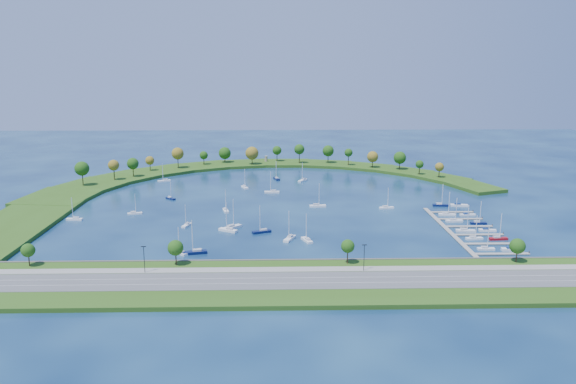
{
  "coord_description": "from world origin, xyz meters",
  "views": [
    {
      "loc": [
        -2.41,
        -308.17,
        75.77
      ],
      "look_at": [
        5.0,
        5.0,
        4.0
      ],
      "focal_mm": 34.91,
      "sensor_mm": 36.0,
      "label": 1
    }
  ],
  "objects_px": {
    "moored_boat_10": "(75,218)",
    "moored_boat_7": "(307,239)",
    "docked_boat_7": "(478,222)",
    "docked_boat_3": "(498,238)",
    "moored_boat_15": "(228,229)",
    "docked_boat_0": "(486,248)",
    "moored_boat_11": "(180,252)",
    "moored_boat_12": "(135,213)",
    "harbor_tower": "(266,159)",
    "moored_boat_5": "(277,178)",
    "docked_boat_10": "(440,204)",
    "docked_boat_11": "(459,205)",
    "moored_boat_0": "(290,238)",
    "moored_boat_14": "(164,180)",
    "docked_boat_2": "(474,238)",
    "moored_boat_3": "(187,224)",
    "moored_boat_8": "(262,231)",
    "moored_boat_16": "(195,252)",
    "moored_boat_1": "(318,205)",
    "moored_boat_6": "(386,207)",
    "docked_boat_4": "(465,230)",
    "docked_boat_6": "(454,220)",
    "moored_boat_13": "(232,226)",
    "dock_system": "(464,230)",
    "moored_boat_4": "(245,187)",
    "docked_boat_5": "(487,230)",
    "docked_boat_9": "(467,215)",
    "moored_boat_18": "(226,210)",
    "moored_boat_9": "(171,198)",
    "moored_boat_17": "(272,191)",
    "moored_boat_2": "(303,180)"
  },
  "relations": [
    {
      "from": "moored_boat_13",
      "to": "docked_boat_7",
      "type": "bearing_deg",
      "value": -41.43
    },
    {
      "from": "moored_boat_18",
      "to": "docked_boat_11",
      "type": "relative_size",
      "value": 1.24
    },
    {
      "from": "moored_boat_1",
      "to": "moored_boat_6",
      "type": "bearing_deg",
      "value": -11.57
    },
    {
      "from": "moored_boat_10",
      "to": "moored_boat_13",
      "type": "relative_size",
      "value": 0.83
    },
    {
      "from": "harbor_tower",
      "to": "docked_boat_2",
      "type": "height_order",
      "value": "docked_boat_2"
    },
    {
      "from": "dock_system",
      "to": "docked_boat_0",
      "type": "distance_m",
      "value": 26.85
    },
    {
      "from": "harbor_tower",
      "to": "docked_boat_11",
      "type": "xyz_separation_m",
      "value": [
        107.13,
        -135.27,
        -3.49
      ]
    },
    {
      "from": "moored_boat_0",
      "to": "moored_boat_5",
      "type": "bearing_deg",
      "value": -154.49
    },
    {
      "from": "moored_boat_0",
      "to": "moored_boat_9",
      "type": "xyz_separation_m",
      "value": [
        -66.41,
        77.55,
        -0.08
      ]
    },
    {
      "from": "docked_boat_7",
      "to": "docked_boat_3",
      "type": "bearing_deg",
      "value": -87.27
    },
    {
      "from": "moored_boat_1",
      "to": "dock_system",
      "type": "bearing_deg",
      "value": -40.35
    },
    {
      "from": "moored_boat_5",
      "to": "docked_boat_6",
      "type": "bearing_deg",
      "value": -157.42
    },
    {
      "from": "moored_boat_7",
      "to": "docked_boat_3",
      "type": "xyz_separation_m",
      "value": [
        84.62,
        0.41,
        -0.01
      ]
    },
    {
      "from": "moored_boat_11",
      "to": "moored_boat_12",
      "type": "height_order",
      "value": "moored_boat_11"
    },
    {
      "from": "moored_boat_0",
      "to": "moored_boat_15",
      "type": "xyz_separation_m",
      "value": [
        -28.12,
        13.32,
        0.01
      ]
    },
    {
      "from": "harbor_tower",
      "to": "moored_boat_2",
      "type": "height_order",
      "value": "moored_boat_2"
    },
    {
      "from": "moored_boat_15",
      "to": "docked_boat_4",
      "type": "relative_size",
      "value": 1.08
    },
    {
      "from": "moored_boat_7",
      "to": "docked_boat_9",
      "type": "xyz_separation_m",
      "value": [
        84.59,
        40.56,
        -0.33
      ]
    },
    {
      "from": "moored_boat_4",
      "to": "moored_boat_14",
      "type": "bearing_deg",
      "value": -131.46
    },
    {
      "from": "moored_boat_16",
      "to": "docked_boat_10",
      "type": "relative_size",
      "value": 1.15
    },
    {
      "from": "moored_boat_17",
      "to": "docked_boat_7",
      "type": "relative_size",
      "value": 1.15
    },
    {
      "from": "moored_boat_10",
      "to": "moored_boat_7",
      "type": "bearing_deg",
      "value": 166.56
    },
    {
      "from": "harbor_tower",
      "to": "moored_boat_5",
      "type": "height_order",
      "value": "moored_boat_5"
    },
    {
      "from": "moored_boat_12",
      "to": "docked_boat_10",
      "type": "relative_size",
      "value": 0.87
    },
    {
      "from": "moored_boat_1",
      "to": "moored_boat_10",
      "type": "distance_m",
      "value": 125.09
    },
    {
      "from": "docked_boat_10",
      "to": "docked_boat_11",
      "type": "distance_m",
      "value": 9.98
    },
    {
      "from": "moored_boat_6",
      "to": "moored_boat_0",
      "type": "bearing_deg",
      "value": -143.94
    },
    {
      "from": "moored_boat_3",
      "to": "moored_boat_6",
      "type": "relative_size",
      "value": 0.93
    },
    {
      "from": "moored_boat_3",
      "to": "docked_boat_6",
      "type": "xyz_separation_m",
      "value": [
        130.42,
        4.34,
        0.04
      ]
    },
    {
      "from": "docked_boat_0",
      "to": "docked_boat_7",
      "type": "distance_m",
      "value": 39.68
    },
    {
      "from": "moored_boat_4",
      "to": "docked_boat_6",
      "type": "bearing_deg",
      "value": 33.58
    },
    {
      "from": "moored_boat_5",
      "to": "docked_boat_7",
      "type": "bearing_deg",
      "value": -155.28
    },
    {
      "from": "docked_boat_3",
      "to": "harbor_tower",
      "type": "bearing_deg",
      "value": 114.9
    },
    {
      "from": "moored_boat_1",
      "to": "moored_boat_2",
      "type": "relative_size",
      "value": 1.04
    },
    {
      "from": "moored_boat_4",
      "to": "moored_boat_14",
      "type": "xyz_separation_m",
      "value": [
        -54.18,
        21.38,
        -0.01
      ]
    },
    {
      "from": "moored_boat_0",
      "to": "moored_boat_13",
      "type": "relative_size",
      "value": 0.94
    },
    {
      "from": "moored_boat_15",
      "to": "docked_boat_0",
      "type": "height_order",
      "value": "moored_boat_15"
    },
    {
      "from": "moored_boat_10",
      "to": "moored_boat_15",
      "type": "relative_size",
      "value": 0.85
    },
    {
      "from": "moored_boat_1",
      "to": "moored_boat_13",
      "type": "relative_size",
      "value": 0.93
    },
    {
      "from": "docked_boat_0",
      "to": "docked_boat_3",
      "type": "relative_size",
      "value": 0.86
    },
    {
      "from": "moored_boat_8",
      "to": "moored_boat_3",
      "type": "bearing_deg",
      "value": -38.99
    },
    {
      "from": "moored_boat_11",
      "to": "docked_boat_6",
      "type": "distance_m",
      "value": 134.45
    },
    {
      "from": "moored_boat_3",
      "to": "moored_boat_11",
      "type": "relative_size",
      "value": 0.95
    },
    {
      "from": "moored_boat_6",
      "to": "docked_boat_5",
      "type": "height_order",
      "value": "moored_boat_6"
    },
    {
      "from": "docked_boat_10",
      "to": "harbor_tower",
      "type": "bearing_deg",
      "value": 133.56
    },
    {
      "from": "moored_boat_0",
      "to": "moored_boat_14",
      "type": "relative_size",
      "value": 1.1
    },
    {
      "from": "docked_boat_9",
      "to": "docked_boat_10",
      "type": "distance_m",
      "value": 21.61
    },
    {
      "from": "moored_boat_4",
      "to": "docked_boat_10",
      "type": "distance_m",
      "value": 119.35
    },
    {
      "from": "dock_system",
      "to": "moored_boat_4",
      "type": "bearing_deg",
      "value": 138.42
    },
    {
      "from": "docked_boat_2",
      "to": "docked_boat_4",
      "type": "relative_size",
      "value": 0.88
    }
  ]
}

